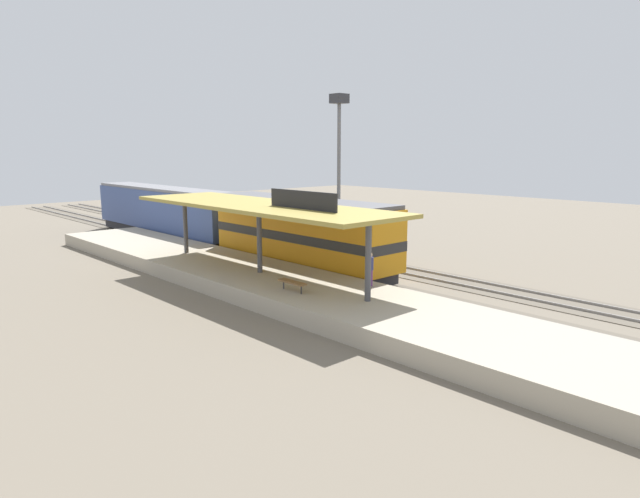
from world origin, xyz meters
TOP-DOWN VIEW (x-y plane):
  - ground_plane at (2.00, 0.00)m, footprint 120.00×120.00m
  - track_near at (0.00, 0.00)m, footprint 3.20×110.00m
  - track_far at (4.60, 0.00)m, footprint 3.20×110.00m
  - platform at (-4.60, 0.00)m, footprint 6.00×44.00m
  - station_canopy at (-4.60, -0.09)m, footprint 5.20×18.00m
  - platform_bench at (-6.00, -4.42)m, footprint 0.44×1.70m
  - locomotive at (0.00, 1.79)m, footprint 2.93×14.43m
  - passenger_carriage_single at (0.00, 19.79)m, footprint 2.90×20.00m
  - freight_car at (4.60, 8.89)m, footprint 2.80×12.00m
  - light_mast at (7.80, 6.30)m, footprint 1.10×1.10m
  - person_waiting at (-2.54, -6.28)m, footprint 0.34×0.34m

SIDE VIEW (x-z plane):
  - ground_plane at x=2.00m, z-range 0.00..0.00m
  - track_near at x=0.00m, z-range -0.05..0.11m
  - track_far at x=4.60m, z-range -0.05..0.11m
  - platform at x=-4.60m, z-range 0.00..0.90m
  - platform_bench at x=-6.00m, z-range 1.09..1.59m
  - person_waiting at x=-2.54m, z-range 1.00..2.71m
  - freight_car at x=4.60m, z-range 0.20..3.74m
  - passenger_carriage_single at x=0.00m, z-range 0.19..4.43m
  - locomotive at x=0.00m, z-range 0.19..4.63m
  - station_canopy at x=-4.60m, z-range 2.18..6.88m
  - light_mast at x=7.80m, z-range 2.55..14.25m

